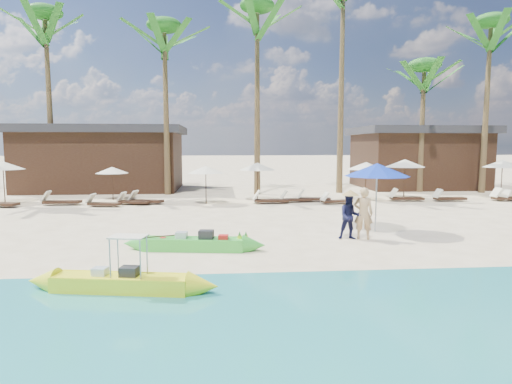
{
  "coord_description": "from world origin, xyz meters",
  "views": [
    {
      "loc": [
        -0.12,
        -12.25,
        2.99
      ],
      "look_at": [
        1.07,
        2.0,
        1.44
      ],
      "focal_mm": 30.0,
      "sensor_mm": 36.0,
      "label": 1
    }
  ],
  "objects": [
    {
      "name": "lounger_5_left",
      "position": [
        -4.04,
        10.02,
        0.2
      ],
      "size": [
        1.87,
        1.05,
        0.61
      ],
      "rotation": [
        0.0,
        0.0,
        -0.3
      ],
      "color": "#332115",
      "rests_on": "ground"
    },
    {
      "name": "pavilion_east",
      "position": [
        14.0,
        17.5,
        2.2
      ],
      "size": [
        8.8,
        6.6,
        4.3
      ],
      "color": "#332115",
      "rests_on": "ground"
    },
    {
      "name": "lounger_8_left",
      "position": [
        9.82,
        9.97,
        0.21
      ],
      "size": [
        1.85,
        0.7,
        0.62
      ],
      "rotation": [
        0.0,
        0.0,
        -0.08
      ],
      "color": "#332115",
      "rests_on": "ground"
    },
    {
      "name": "lounger_6_right",
      "position": [
        3.78,
        10.0,
        0.19
      ],
      "size": [
        1.67,
        0.58,
        0.56
      ],
      "rotation": [
        0.0,
        0.0,
        0.05
      ],
      "color": "#332115",
      "rests_on": "ground"
    },
    {
      "name": "palm_7",
      "position": [
        16.57,
        13.68,
        8.99
      ],
      "size": [
        2.08,
        2.08,
        11.08
      ],
      "color": "brown",
      "rests_on": "ground"
    },
    {
      "name": "resort_parasol_4",
      "position": [
        -6.07,
        11.83,
        1.65
      ],
      "size": [
        1.78,
        1.78,
        1.83
      ],
      "color": "#332115",
      "rests_on": "ground"
    },
    {
      "name": "yellow_canoe",
      "position": [
        -2.17,
        -3.52,
        0.19
      ],
      "size": [
        4.49,
        1.07,
        1.17
      ],
      "rotation": [
        0.0,
        0.0,
        -0.17
      ],
      "color": "#FEFC20",
      "rests_on": "ground"
    },
    {
      "name": "ground",
      "position": [
        0.0,
        0.0,
        0.0
      ],
      "size": [
        240.0,
        240.0,
        0.0
      ],
      "primitive_type": "plane",
      "color": "#F8E1B7",
      "rests_on": "ground"
    },
    {
      "name": "resort_parasol_3",
      "position": [
        -11.45,
        11.1,
        1.96
      ],
      "size": [
        2.11,
        2.11,
        2.18
      ],
      "color": "#332115",
      "rests_on": "ground"
    },
    {
      "name": "pavilion_west",
      "position": [
        -8.0,
        17.5,
        2.19
      ],
      "size": [
        10.8,
        6.6,
        4.3
      ],
      "color": "#332115",
      "rests_on": "ground"
    },
    {
      "name": "resort_parasol_6",
      "position": [
        1.9,
        10.93,
        1.87
      ],
      "size": [
        2.02,
        2.02,
        2.08
      ],
      "color": "#332115",
      "rests_on": "ground"
    },
    {
      "name": "blue_umbrella",
      "position": [
        5.27,
        2.08,
        2.16
      ],
      "size": [
        2.22,
        2.22,
        2.39
      ],
      "color": "#99999E",
      "rests_on": "ground"
    },
    {
      "name": "lounger_7_right",
      "position": [
        5.76,
        9.19,
        0.19
      ],
      "size": [
        1.69,
        0.76,
        0.55
      ],
      "rotation": [
        0.0,
        0.0,
        0.16
      ],
      "color": "#332115",
      "rests_on": "ground"
    },
    {
      "name": "palm_6",
      "position": [
        12.84,
        14.52,
        7.05
      ],
      "size": [
        2.08,
        2.08,
        8.51
      ],
      "color": "brown",
      "rests_on": "ground"
    },
    {
      "name": "lounger_7_left",
      "position": [
        4.78,
        10.14,
        0.2
      ],
      "size": [
        1.81,
        0.79,
        0.6
      ],
      "rotation": [
        0.0,
        0.0,
        -0.15
      ],
      "color": "#332115",
      "rests_on": "ground"
    },
    {
      "name": "green_canoe",
      "position": [
        -0.9,
        -0.11,
        0.2
      ],
      "size": [
        4.59,
        0.99,
        0.58
      ],
      "rotation": [
        0.0,
        0.0,
        -0.14
      ],
      "color": "green",
      "rests_on": "ground"
    },
    {
      "name": "lounger_4_right",
      "position": [
        -4.6,
        9.74,
        0.19
      ],
      "size": [
        1.75,
        0.93,
        0.57
      ],
      "rotation": [
        0.0,
        0.0,
        -0.26
      ],
      "color": "#332115",
      "rests_on": "ground"
    },
    {
      "name": "tourist",
      "position": [
        4.44,
        0.94,
        0.84
      ],
      "size": [
        0.71,
        0.57,
        1.67
      ],
      "primitive_type": "imported",
      "rotation": [
        0.0,
        0.0,
        2.82
      ],
      "color": "tan",
      "rests_on": "ground"
    },
    {
      "name": "resort_parasol_5",
      "position": [
        -0.87,
        9.82,
        1.77
      ],
      "size": [
        1.91,
        1.91,
        1.97
      ],
      "color": "#332115",
      "rests_on": "ground"
    },
    {
      "name": "lounger_9_left",
      "position": [
        12.14,
        9.74,
        0.2
      ],
      "size": [
        1.76,
        0.57,
        0.59
      ],
      "rotation": [
        0.0,
        0.0,
        0.02
      ],
      "color": "#332115",
      "rests_on": "ground"
    },
    {
      "name": "palm_5",
      "position": [
        7.45,
        14.38,
        10.82
      ],
      "size": [
        2.08,
        2.08,
        13.6
      ],
      "color": "brown",
      "rests_on": "ground"
    },
    {
      "name": "resort_parasol_7",
      "position": [
        7.79,
        10.42,
        1.9
      ],
      "size": [
        2.05,
        2.05,
        2.11
      ],
      "color": "#332115",
      "rests_on": "ground"
    },
    {
      "name": "palm_2",
      "position": [
        -10.45,
        15.08,
        9.18
      ],
      "size": [
        2.08,
        2.08,
        11.33
      ],
      "color": "brown",
      "rests_on": "ground"
    },
    {
      "name": "palm_3",
      "position": [
        -3.36,
        14.27,
        8.58
      ],
      "size": [
        2.08,
        2.08,
        10.52
      ],
      "color": "brown",
      "rests_on": "ground"
    },
    {
      "name": "wet_sand_strip",
      "position": [
        0.0,
        -5.0,
        0.0
      ],
      "size": [
        240.0,
        4.5,
        0.01
      ],
      "primitive_type": "cube",
      "color": "tan",
      "rests_on": "ground"
    },
    {
      "name": "lounger_4_left",
      "position": [
        -5.95,
        9.17,
        0.19
      ],
      "size": [
        1.73,
        0.84,
        0.56
      ],
      "rotation": [
        0.0,
        0.0,
        -0.2
      ],
      "color": "#332115",
      "rests_on": "ground"
    },
    {
      "name": "lounger_3_right",
      "position": [
        -8.25,
        9.93,
        0.21
      ],
      "size": [
        1.89,
        0.59,
        0.64
      ],
      "rotation": [
        0.0,
        0.0,
        0.0
      ],
      "color": "#332115",
      "rests_on": "ground"
    },
    {
      "name": "lounger_6_left",
      "position": [
        2.36,
        9.59,
        0.21
      ],
      "size": [
        1.83,
        0.57,
        0.62
      ],
      "rotation": [
        0.0,
        0.0,
        0.0
      ],
      "color": "#332115",
      "rests_on": "ground"
    },
    {
      "name": "resort_parasol_8",
      "position": [
        10.19,
        10.91,
        2.01
      ],
      "size": [
        2.17,
        2.17,
        2.23
      ],
      "color": "#332115",
      "rests_on": "ground"
    },
    {
      "name": "vendor_green",
      "position": [
        4.0,
        0.94,
        0.74
      ],
      "size": [
        0.78,
        0.63,
        1.48
      ],
      "primitive_type": "imported",
      "rotation": [
        0.0,
        0.0,
        -0.11
      ],
      "color": "#131536",
      "rests_on": "ground"
    },
    {
      "name": "resort_parasol_9",
      "position": [
        15.8,
        10.68,
        1.98
      ],
      "size": [
        2.13,
        2.13,
        2.2
      ],
      "color": "#332115",
      "rests_on": "ground"
    },
    {
      "name": "lounger_9_right",
      "position": [
        15.43,
        9.58,
        0.22
      ],
      "size": [
        1.91,
        0.59,
        0.65
      ],
      "rotation": [
        0.0,
        0.0,
        0.0
      ],
      "color": "#332115",
      "rests_on": "ground"
    },
    {
      "name": "palm_4",
      "position": [
        2.15,
        14.01,
        9.45
      ],
      "size": [
        2.08,
        2.08,
        11.7
      ],
      "color": "brown",
      "rests_on": "ground"
    }
  ]
}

